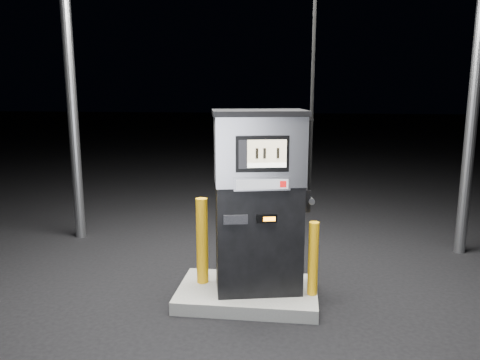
# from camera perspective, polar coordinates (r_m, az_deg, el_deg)

# --- Properties ---
(ground) EXTENTS (80.00, 80.00, 0.00)m
(ground) POSITION_cam_1_polar(r_m,az_deg,el_deg) (5.64, 0.92, -14.37)
(ground) COLOR black
(ground) RESTS_ON ground
(pump_island) EXTENTS (1.60, 1.00, 0.15)m
(pump_island) POSITION_cam_1_polar(r_m,az_deg,el_deg) (5.61, 0.92, -13.68)
(pump_island) COLOR slate
(pump_island) RESTS_ON ground
(fuel_dispenser) EXTENTS (1.18, 0.80, 4.25)m
(fuel_dispenser) POSITION_cam_1_polar(r_m,az_deg,el_deg) (5.22, 2.33, -2.47)
(fuel_dispenser) COLOR black
(fuel_dispenser) RESTS_ON pump_island
(bollard_left) EXTENTS (0.15, 0.15, 1.03)m
(bollard_left) POSITION_cam_1_polar(r_m,az_deg,el_deg) (5.56, -4.64, -7.41)
(bollard_left) COLOR #FFB10E
(bollard_left) RESTS_ON pump_island
(bollard_right) EXTENTS (0.14, 0.14, 0.84)m
(bollard_right) POSITION_cam_1_polar(r_m,az_deg,el_deg) (5.32, 8.91, -9.45)
(bollard_right) COLOR #FFB10E
(bollard_right) RESTS_ON pump_island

